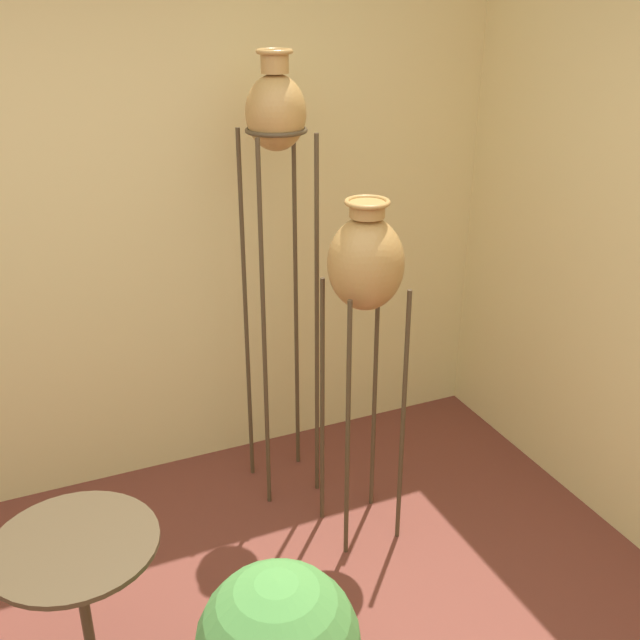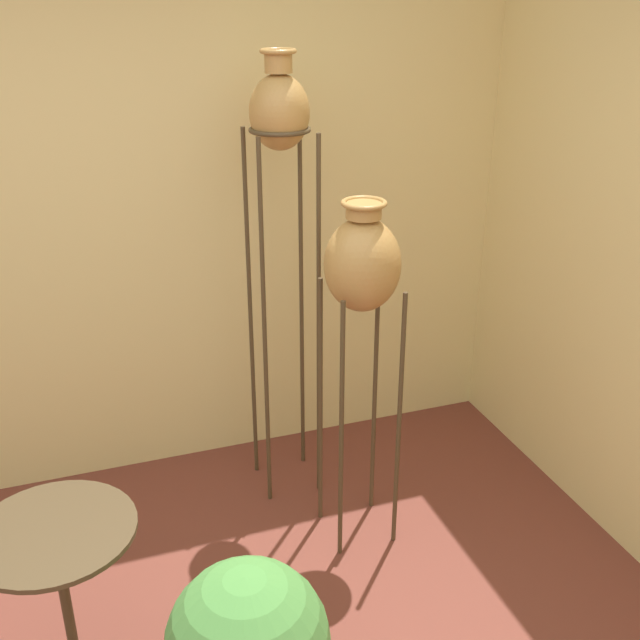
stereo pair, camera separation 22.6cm
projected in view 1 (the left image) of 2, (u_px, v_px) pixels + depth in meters
wall_back at (107, 218)px, 3.39m from camera, size 7.89×0.06×2.70m
vase_stand_tall at (276, 136)px, 3.12m from camera, size 0.28×0.28×2.08m
vase_stand_medium at (366, 270)px, 2.99m from camera, size 0.31×0.31×1.56m
side_table at (82, 591)px, 2.40m from camera, size 0.53×0.53×0.72m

